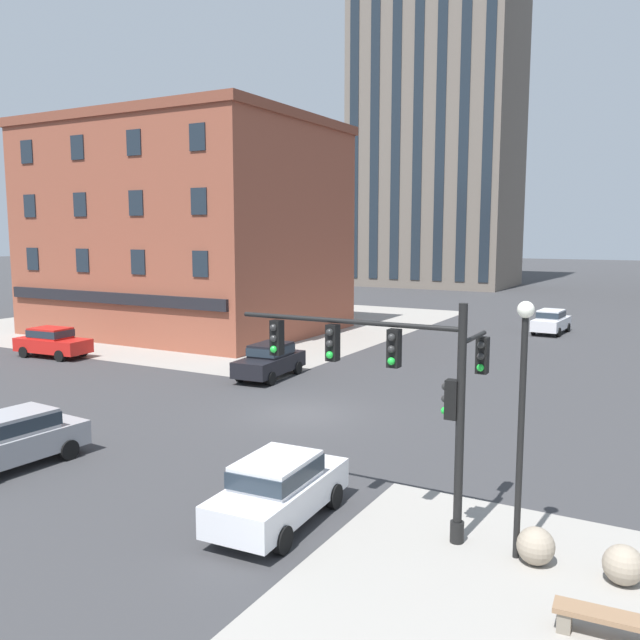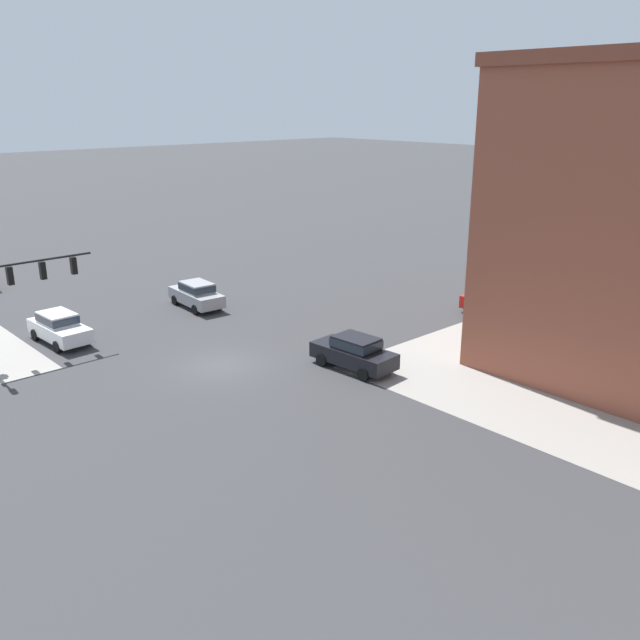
# 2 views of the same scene
# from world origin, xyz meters

# --- Properties ---
(ground_plane) EXTENTS (320.00, 320.00, 0.00)m
(ground_plane) POSITION_xyz_m (0.00, 0.00, 0.00)
(ground_plane) COLOR #38383A
(traffic_signal_main) EXTENTS (6.00, 2.09, 5.54)m
(traffic_signal_main) POSITION_xyz_m (7.27, -7.46, 3.62)
(traffic_signal_main) COLOR black
(traffic_signal_main) RESTS_ON ground
(car_main_northbound_near) EXTENTS (4.51, 2.13, 1.68)m
(car_main_northbound_near) POSITION_xyz_m (-18.46, 3.35, 0.92)
(car_main_northbound_near) COLOR red
(car_main_northbound_near) RESTS_ON ground
(car_main_southbound_near) EXTENTS (2.12, 4.51, 1.68)m
(car_main_southbound_near) POSITION_xyz_m (-4.63, -9.35, 0.92)
(car_main_southbound_near) COLOR #99999E
(car_main_southbound_near) RESTS_ON ground
(car_cross_eastbound) EXTENTS (2.06, 4.48, 1.68)m
(car_cross_eastbound) POSITION_xyz_m (4.52, -8.78, 0.92)
(car_cross_eastbound) COLOR silver
(car_cross_eastbound) RESTS_ON ground
(car_parked_curb) EXTENTS (2.12, 4.51, 1.68)m
(car_parked_curb) POSITION_xyz_m (-4.65, 4.83, 0.92)
(car_parked_curb) COLOR black
(car_parked_curb) RESTS_ON ground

